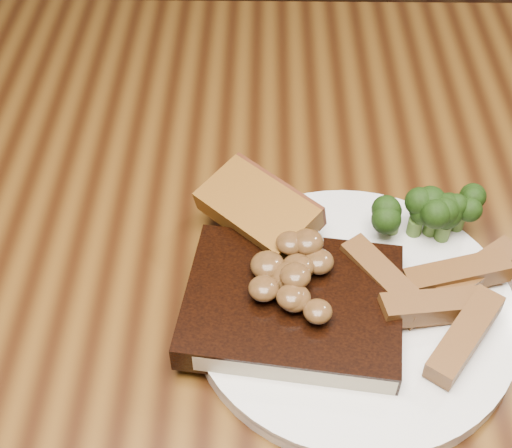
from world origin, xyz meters
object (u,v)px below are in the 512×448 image
(steak, at_px, (293,305))
(potato_wedges, at_px, (448,309))
(chair_far, at_px, (255,72))
(dining_table, at_px, (268,322))
(garlic_bread, at_px, (257,225))
(plate, at_px, (352,310))

(steak, distance_m, potato_wedges, 0.12)
(chair_far, xyz_separation_m, potato_wedges, (0.17, -0.79, 0.32))
(chair_far, bearing_deg, dining_table, 81.36)
(chair_far, height_order, steak, chair_far)
(dining_table, bearing_deg, garlic_bread, 115.90)
(chair_far, xyz_separation_m, steak, (0.04, -0.79, 0.32))
(chair_far, bearing_deg, potato_wedges, 91.25)
(potato_wedges, bearing_deg, plate, 171.48)
(dining_table, bearing_deg, chair_far, 91.90)
(garlic_bread, bearing_deg, dining_table, -21.07)
(dining_table, distance_m, garlic_bread, 0.12)
(garlic_bread, bearing_deg, plate, -1.97)
(dining_table, xyz_separation_m, garlic_bread, (-0.01, 0.02, 0.12))
(chair_far, relative_size, garlic_bread, 8.14)
(plate, relative_size, garlic_bread, 2.60)
(steak, xyz_separation_m, potato_wedges, (0.12, -0.00, -0.00))
(plate, bearing_deg, chair_far, 96.77)
(chair_far, relative_size, steak, 4.89)
(plate, height_order, potato_wedges, potato_wedges)
(chair_far, height_order, garlic_bread, chair_far)
(plate, xyz_separation_m, potato_wedges, (0.07, -0.01, 0.02))
(dining_table, distance_m, steak, 0.14)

